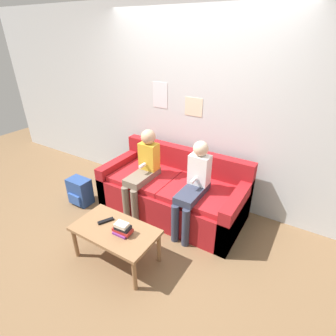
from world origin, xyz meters
name	(u,v)px	position (x,y,z in m)	size (l,w,h in m)	color
ground_plane	(150,233)	(0.00, 0.00, 0.00)	(10.00, 10.00, 0.00)	brown
wall_back	(195,109)	(0.00, 1.09, 1.30)	(8.00, 0.06, 2.60)	silver
couch	(173,193)	(0.00, 0.55, 0.28)	(1.90, 0.88, 0.81)	maroon
coffee_table	(115,233)	(-0.07, -0.52, 0.36)	(0.89, 0.50, 0.41)	#8E6642
person_left	(143,169)	(-0.33, 0.36, 0.65)	(0.24, 0.59, 1.13)	#756656
person_right	(194,185)	(0.39, 0.35, 0.64)	(0.24, 0.59, 1.13)	#33384C
tv_remote	(106,221)	(-0.23, -0.48, 0.42)	(0.12, 0.17, 0.02)	black
book_stack	(122,229)	(0.05, -0.52, 0.47)	(0.20, 0.13, 0.13)	#7A3389
backpack	(80,191)	(-1.23, 0.01, 0.19)	(0.32, 0.24, 0.38)	#284789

